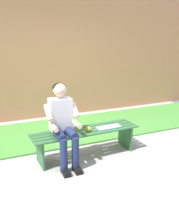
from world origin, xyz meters
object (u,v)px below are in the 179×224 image
person_seated (63,121)px  apple (89,129)px  book_open (109,127)px  bench_near (86,136)px

person_seated → apple: size_ratio=14.85×
book_open → person_seated: bearing=0.6°
person_seated → bench_near: bearing=-166.3°
bench_near → book_open: book_open is taller
apple → book_open: size_ratio=0.20×
person_seated → book_open: person_seated is taller
bench_near → book_open: (-0.39, 0.06, 0.12)m
person_seated → apple: (-0.43, -0.02, -0.20)m
bench_near → book_open: bearing=170.9°
person_seated → apple: person_seated is taller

